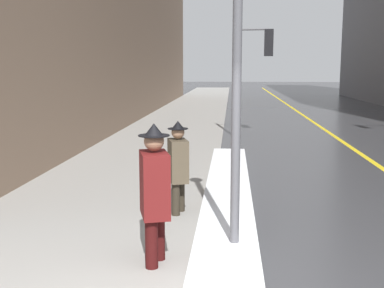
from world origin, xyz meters
The scene contains 7 objects.
sidewalk_slab centered at (-2.00, 15.00, 0.01)m, with size 4.00×80.00×0.01m.
road_centre_stripe centered at (4.00, 15.00, 0.00)m, with size 0.16×80.00×0.00m.
snow_bank_curb centered at (0.26, 4.29, 0.07)m, with size 0.87×9.39×0.13m.
lamp_post centered at (0.37, 1.50, 2.52)m, with size 0.28×0.28×4.13m.
traffic_light_near centered at (1.12, 12.23, 2.80)m, with size 1.31×0.33×3.87m.
pedestrian_in_fedora centered at (-0.61, 1.00, 0.97)m, with size 0.46×0.61×1.77m.
pedestrian_nearside centered at (-0.56, 3.12, 0.86)m, with size 0.41×0.54×1.57m.
Camera 1 is at (0.32, -4.64, 2.43)m, focal length 45.00 mm.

